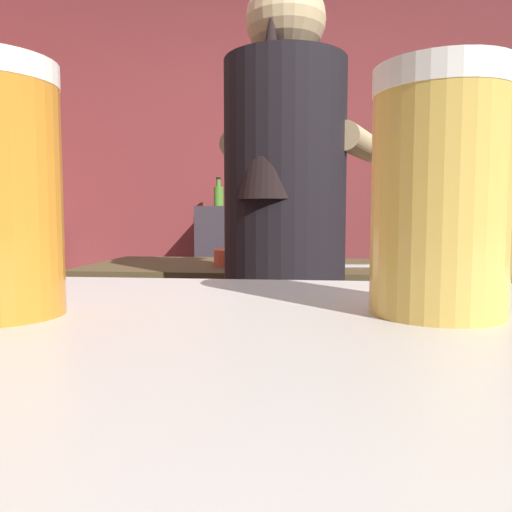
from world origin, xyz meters
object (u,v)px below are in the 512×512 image
chefs_knife (368,266)px  pint_glass_near (440,193)px  bottle_vinegar (302,191)px  bartender (284,245)px  bottle_hot_sauce (249,195)px  mixing_bowl (244,257)px  bottle_soy (218,195)px

chefs_knife → pint_glass_near: size_ratio=1.61×
pint_glass_near → bottle_vinegar: (-0.14, 2.95, 0.14)m
bartender → bottle_vinegar: bartender is taller
bottle_hot_sauce → bottle_vinegar: bearing=29.6°
mixing_bowl → bottle_vinegar: size_ratio=0.86×
bottle_hot_sauce → pint_glass_near: bearing=-80.6°
pint_glass_near → bottle_hot_sauce: (-0.46, 2.77, 0.11)m
mixing_bowl → bottle_soy: bottle_soy is taller
mixing_bowl → chefs_knife: 0.45m
bottle_vinegar → bottle_hot_sauce: bearing=-150.4°
bartender → mixing_bowl: bearing=41.5°
mixing_bowl → pint_glass_near: (0.32, -1.49, 0.17)m
pint_glass_near → bottle_soy: bottle_soy is taller
mixing_bowl → bottle_soy: bearing=104.0°
mixing_bowl → bottle_vinegar: bottle_vinegar is taller
mixing_bowl → bartender: bearing=-67.4°
bartender → bottle_soy: size_ratio=9.07×
bottle_hot_sauce → bottle_soy: (-0.22, 0.16, 0.00)m
mixing_bowl → pint_glass_near: size_ratio=1.46×
chefs_knife → bottle_hot_sauce: 1.44m
pint_glass_near → bartender: bearing=98.0°
pint_glass_near → mixing_bowl: bearing=102.2°
pint_glass_near → bottle_hot_sauce: 2.81m
bottle_vinegar → pint_glass_near: bearing=-87.3°
bartender → bottle_hot_sauce: bartender is taller
bottle_hot_sauce → bottle_soy: size_ratio=0.94×
chefs_knife → pint_glass_near: bearing=-101.8°
chefs_knife → bottle_vinegar: (-0.27, 1.46, 0.34)m
bartender → mixing_bowl: size_ratio=7.94×
bottle_vinegar → bottle_soy: size_ratio=1.33×
pint_glass_near → bottle_vinegar: bearing=92.7°
bartender → pint_glass_near: bartender is taller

